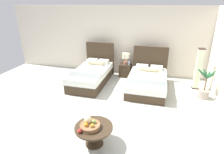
# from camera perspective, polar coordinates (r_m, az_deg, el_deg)

# --- Properties ---
(ground_plane) EXTENTS (9.99, 9.52, 0.02)m
(ground_plane) POSITION_cam_1_polar(r_m,az_deg,el_deg) (5.35, -1.66, -9.45)
(ground_plane) COLOR #B6B8AC
(wall_back) EXTENTS (9.99, 0.12, 2.69)m
(wall_back) POSITION_cam_1_polar(r_m,az_deg,el_deg) (7.58, 4.49, 11.12)
(wall_back) COLOR beige
(wall_back) RESTS_ON ground
(bed_near_window) EXTENTS (1.15, 2.20, 1.31)m
(bed_near_window) POSITION_cam_1_polar(r_m,az_deg,el_deg) (6.82, -6.26, 0.74)
(bed_near_window) COLOR #392A1B
(bed_near_window) RESTS_ON ground
(bed_near_corner) EXTENTS (1.29, 2.10, 1.27)m
(bed_near_corner) POSITION_cam_1_polar(r_m,az_deg,el_deg) (6.45, 10.87, -1.11)
(bed_near_corner) COLOR #392A1B
(bed_near_corner) RESTS_ON ground
(nightstand) EXTENTS (0.45, 0.44, 0.52)m
(nightstand) POSITION_cam_1_polar(r_m,az_deg,el_deg) (7.42, 4.15, 2.15)
(nightstand) COLOR #392A1B
(nightstand) RESTS_ON ground
(table_lamp) EXTENTS (0.29, 0.29, 0.43)m
(table_lamp) POSITION_cam_1_polar(r_m,az_deg,el_deg) (7.27, 4.29, 6.11)
(table_lamp) COLOR tan
(table_lamp) RESTS_ON nightstand
(vase) EXTENTS (0.08, 0.08, 0.17)m
(vase) POSITION_cam_1_polar(r_m,az_deg,el_deg) (7.25, 5.22, 4.49)
(vase) COLOR #AFBED0
(vase) RESTS_ON nightstand
(coffee_table) EXTENTS (0.79, 0.79, 0.44)m
(coffee_table) POSITION_cam_1_polar(r_m,az_deg,el_deg) (3.96, -5.64, -16.22)
(coffee_table) COLOR #392A1B
(coffee_table) RESTS_ON ground
(fruit_bowl) EXTENTS (0.42, 0.42, 0.22)m
(fruit_bowl) POSITION_cam_1_polar(r_m,az_deg,el_deg) (3.85, -6.93, -14.40)
(fruit_bowl) COLOR #8D6341
(fruit_bowl) RESTS_ON coffee_table
(loose_apple) EXTENTS (0.08, 0.08, 0.08)m
(loose_apple) POSITION_cam_1_polar(r_m,az_deg,el_deg) (3.76, -10.05, -16.15)
(loose_apple) COLOR red
(loose_apple) RESTS_ON coffee_table
(floor_lamp_corner) EXTENTS (0.22, 0.22, 1.42)m
(floor_lamp_corner) POSITION_cam_1_polar(r_m,az_deg,el_deg) (6.84, 25.18, 2.26)
(floor_lamp_corner) COLOR #39231F
(floor_lamp_corner) RESTS_ON ground
(potted_palm) EXTENTS (0.53, 0.52, 0.97)m
(potted_palm) POSITION_cam_1_polar(r_m,az_deg,el_deg) (6.38, 26.72, -3.57)
(potted_palm) COLOR gray
(potted_palm) RESTS_ON ground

